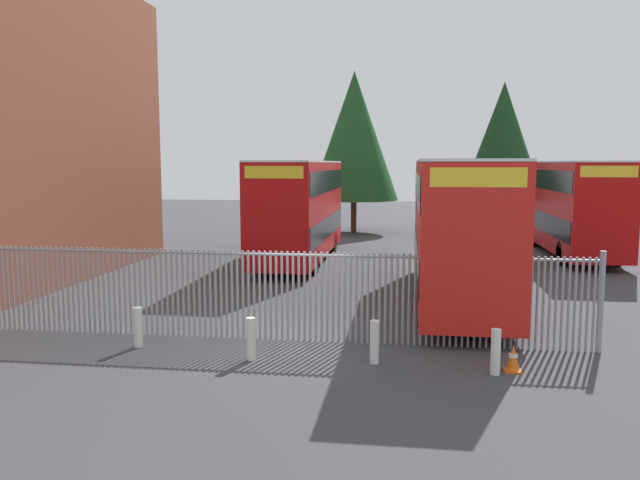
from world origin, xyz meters
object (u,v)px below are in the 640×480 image
object	(u,v)px
bollard_center_front	(251,339)
double_decker_bus_behind_fence_right	(572,204)
bollard_near_left	(138,327)
bollard_near_right	(374,342)
double_decker_bus_behind_fence_left	(300,206)
double_decker_bus_near_gate	(458,225)
traffic_cone_by_gate	(513,358)
bollard_far_right	(496,352)

from	to	relation	value
bollard_center_front	double_decker_bus_behind_fence_right	bearing A→B (deg)	58.46
bollard_near_left	bollard_near_right	xyz separation A→B (m)	(5.58, -0.47, 0.00)
bollard_near_left	bollard_center_front	distance (m)	2.94
double_decker_bus_behind_fence_left	bollard_center_front	world-z (taller)	double_decker_bus_behind_fence_left
bollard_near_left	bollard_near_right	world-z (taller)	same
double_decker_bus_near_gate	traffic_cone_by_gate	size ratio (longest dim) A/B	18.32
bollard_near_right	traffic_cone_by_gate	bearing A→B (deg)	-2.99
bollard_near_right	double_decker_bus_behind_fence_left	bearing A→B (deg)	106.03
double_decker_bus_behind_fence_left	bollard_far_right	bearing A→B (deg)	-65.67
double_decker_bus_near_gate	bollard_near_left	distance (m)	10.09
double_decker_bus_behind_fence_left	bollard_near_left	xyz separation A→B (m)	(-1.52, -13.66, -1.95)
bollard_near_left	bollard_near_right	size ratio (longest dim) A/B	1.00
double_decker_bus_near_gate	bollard_far_right	world-z (taller)	double_decker_bus_near_gate
double_decker_bus_behind_fence_left	double_decker_bus_behind_fence_right	size ratio (longest dim) A/B	1.00
bollard_near_right	bollard_far_right	xyz separation A→B (m)	(2.50, -0.38, 0.00)
double_decker_bus_behind_fence_right	bollard_center_front	bearing A→B (deg)	-121.54
bollard_near_right	traffic_cone_by_gate	distance (m)	2.90
bollard_near_right	traffic_cone_by_gate	xyz separation A→B (m)	(2.89, -0.15, -0.19)
double_decker_bus_near_gate	double_decker_bus_behind_fence_left	distance (m)	9.82
bollard_near_left	bollard_center_front	bearing A→B (deg)	-11.76
double_decker_bus_behind_fence_left	bollard_far_right	size ratio (longest dim) A/B	11.38
double_decker_bus_near_gate	bollard_far_right	distance (m)	7.22
bollard_center_front	bollard_near_right	size ratio (longest dim) A/B	1.00
bollard_center_front	traffic_cone_by_gate	xyz separation A→B (m)	(5.59, -0.02, -0.19)
double_decker_bus_near_gate	double_decker_bus_behind_fence_right	size ratio (longest dim) A/B	1.00
double_decker_bus_behind_fence_left	double_decker_bus_behind_fence_right	world-z (taller)	same
double_decker_bus_behind_fence_right	bollard_far_right	xyz separation A→B (m)	(-5.81, -18.18, -1.95)
bollard_near_left	traffic_cone_by_gate	world-z (taller)	bollard_near_left
bollard_near_left	bollard_far_right	bearing A→B (deg)	-5.97
double_decker_bus_behind_fence_right	bollard_near_right	distance (m)	19.74
double_decker_bus_behind_fence_left	bollard_near_right	size ratio (longest dim) A/B	11.38
double_decker_bus_near_gate	double_decker_bus_behind_fence_left	xyz separation A→B (m)	(-6.27, 7.56, 0.00)
double_decker_bus_near_gate	bollard_center_front	distance (m)	8.54
double_decker_bus_behind_fence_left	bollard_center_front	size ratio (longest dim) A/B	11.38
double_decker_bus_behind_fence_right	bollard_center_front	xyz separation A→B (m)	(-11.01, -17.94, -1.95)
traffic_cone_by_gate	double_decker_bus_behind_fence_right	bearing A→B (deg)	73.21
bollard_near_right	traffic_cone_by_gate	world-z (taller)	bollard_near_right
bollard_near_left	bollard_far_right	size ratio (longest dim) A/B	1.00
double_decker_bus_near_gate	bollard_far_right	size ratio (longest dim) A/B	11.38
double_decker_bus_behind_fence_left	double_decker_bus_behind_fence_right	distance (m)	12.90
double_decker_bus_behind_fence_left	traffic_cone_by_gate	size ratio (longest dim) A/B	18.32
bollard_near_right	bollard_near_left	bearing A→B (deg)	175.20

